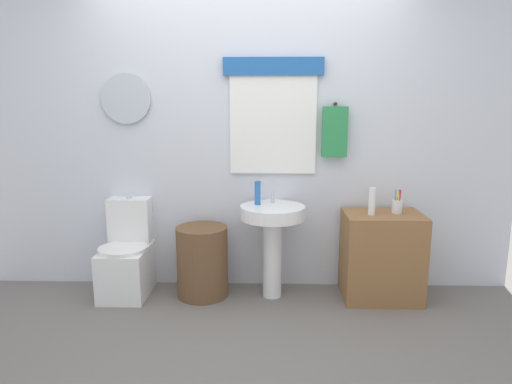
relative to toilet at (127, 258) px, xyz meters
name	(u,v)px	position (x,y,z in m)	size (l,w,h in m)	color
ground_plane	(240,352)	(0.97, -0.89, -0.30)	(8.00, 8.00, 0.00)	slate
back_wall	(248,132)	(0.98, 0.26, 1.01)	(4.40, 0.18, 2.60)	silver
toilet	(127,258)	(0.00, 0.00, 0.00)	(0.38, 0.51, 0.79)	white
laundry_hamper	(202,262)	(0.62, -0.04, -0.01)	(0.41, 0.41, 0.57)	brown
pedestal_sink	(273,229)	(1.18, -0.04, 0.27)	(0.51, 0.51, 0.75)	white
faucet	(273,197)	(1.18, 0.08, 0.50)	(0.03, 0.03, 0.10)	silver
wooden_cabinet	(381,256)	(2.05, -0.04, 0.05)	(0.60, 0.44, 0.69)	olive
soap_bottle	(258,193)	(1.06, 0.01, 0.55)	(0.05, 0.05, 0.19)	#2D6BB7
lotion_bottle	(372,201)	(1.94, -0.08, 0.50)	(0.05, 0.05, 0.21)	white
toothbrush_cup	(397,206)	(2.15, -0.02, 0.45)	(0.08, 0.08, 0.19)	silver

